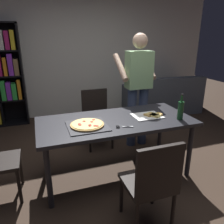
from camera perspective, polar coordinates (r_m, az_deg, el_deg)
The scene contains 11 objects.
ground_plane at distance 3.01m, azimuth 0.98°, elevation -15.44°, with size 12.00×12.00×0.00m, color #38281E.
back_wall at distance 5.01m, azimuth -9.63°, elevation 15.33°, with size 6.40×0.10×2.80m, color silver.
dining_table at distance 2.69m, azimuth 1.06°, elevation -3.45°, with size 1.86×0.85×0.75m.
chair_near_camera at distance 2.04m, azimuth 10.34°, elevation -17.09°, with size 0.42×0.42×0.90m.
chair_far_side at distance 3.56m, azimuth -4.05°, elevation -0.58°, with size 0.42×0.42×0.90m.
couch at distance 5.31m, azimuth 12.88°, elevation 3.28°, with size 1.77×1.00×0.85m.
person_serving_pizza at distance 3.44m, azimuth 6.74°, elevation 7.05°, with size 0.55×0.54×1.75m.
pepperoni_pizza_on_tray at distance 2.48m, azimuth -6.42°, elevation -3.34°, with size 0.44×0.44×0.04m.
pizza_slices_on_towel at distance 2.81m, azimuth 9.73°, elevation -0.87°, with size 0.37×0.28×0.03m.
wine_bottle at distance 2.76m, azimuth 17.31°, elevation 0.53°, with size 0.07×0.07×0.32m.
kitchen_scissors at distance 2.45m, azimuth 2.45°, elevation -3.83°, with size 0.20×0.11×0.01m.
Camera 1 is at (-0.87, -2.33, 1.71)m, focal length 35.38 mm.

